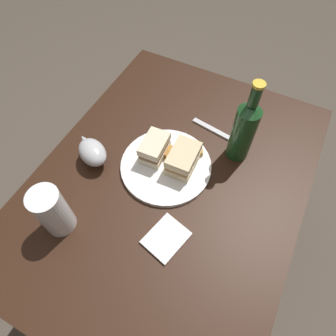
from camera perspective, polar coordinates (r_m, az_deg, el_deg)
name	(u,v)px	position (r m, az deg, el deg)	size (l,w,h in m)	color
ground_plane	(169,253)	(1.55, 0.24, -16.09)	(6.00, 6.00, 0.00)	#4C4238
dining_table	(170,226)	(1.21, 0.30, -11.12)	(1.01, 0.76, 0.73)	black
plate	(166,166)	(0.90, -0.40, 0.44)	(0.28, 0.28, 0.01)	white
sandwich_half_left	(183,159)	(0.87, 2.96, 1.78)	(0.11, 0.08, 0.07)	beige
sandwich_half_right	(155,148)	(0.89, -2.62, 3.85)	(0.10, 0.07, 0.06)	beige
potato_wedge_front	(165,154)	(0.90, -0.50, 2.74)	(0.06, 0.02, 0.02)	#AD702D
potato_wedge_middle	(191,154)	(0.91, 4.49, 2.64)	(0.05, 0.02, 0.02)	#AD702D
potato_wedge_back	(194,152)	(0.91, 4.96, 3.16)	(0.05, 0.02, 0.02)	#AD702D
potato_wedge_left_edge	(181,159)	(0.90, 2.58, 1.74)	(0.05, 0.02, 0.02)	#B77F33
potato_wedge_right_edge	(171,150)	(0.91, 0.67, 3.44)	(0.05, 0.02, 0.02)	#B77F33
potato_wedge_stray	(195,152)	(0.91, 5.15, 3.00)	(0.05, 0.02, 0.02)	gold
pint_glass	(54,213)	(0.81, -21.14, -8.09)	(0.08, 0.08, 0.16)	white
gravy_boat	(92,152)	(0.91, -14.41, 3.01)	(0.12, 0.13, 0.07)	#B7B7BC
cider_bottle	(244,130)	(0.87, 14.45, 7.18)	(0.07, 0.07, 0.28)	#19421E
napkin	(166,238)	(0.80, -0.37, -13.35)	(0.11, 0.09, 0.01)	white
fork	(216,132)	(1.00, 9.33, 6.94)	(0.18, 0.02, 0.01)	silver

